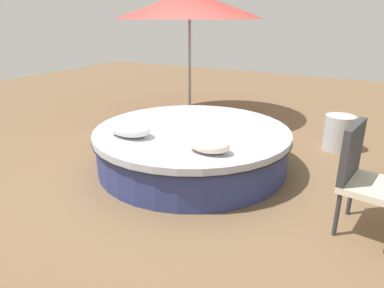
# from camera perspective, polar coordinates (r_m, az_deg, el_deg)

# --- Properties ---
(ground_plane) EXTENTS (16.00, 16.00, 0.00)m
(ground_plane) POSITION_cam_1_polar(r_m,az_deg,el_deg) (4.56, 0.00, -3.59)
(ground_plane) COLOR brown
(round_bed) EXTENTS (2.45, 2.45, 0.51)m
(round_bed) POSITION_cam_1_polar(r_m,az_deg,el_deg) (4.46, 0.00, -0.52)
(round_bed) COLOR navy
(round_bed) RESTS_ON ground_plane
(throw_pillow_0) EXTENTS (0.55, 0.33, 0.19)m
(throw_pillow_0) POSITION_cam_1_polar(r_m,az_deg,el_deg) (4.14, -10.17, 2.50)
(throw_pillow_0) COLOR white
(throw_pillow_0) RESTS_ON round_bed
(throw_pillow_1) EXTENTS (0.47, 0.30, 0.17)m
(throw_pillow_1) POSITION_cam_1_polar(r_m,az_deg,el_deg) (3.61, 2.68, -0.06)
(throw_pillow_1) COLOR silver
(throw_pillow_1) RESTS_ON round_bed
(patio_chair) EXTENTS (0.57, 0.59, 0.98)m
(patio_chair) POSITION_cam_1_polar(r_m,az_deg,el_deg) (3.39, 26.08, -4.19)
(patio_chair) COLOR #333338
(patio_chair) RESTS_ON ground_plane
(patio_umbrella) EXTENTS (2.55, 2.55, 2.23)m
(patio_umbrella) POSITION_cam_1_polar(r_m,az_deg,el_deg) (6.43, -0.41, 21.62)
(patio_umbrella) COLOR #262628
(patio_umbrella) RESTS_ON ground_plane
(side_table) EXTENTS (0.41, 0.41, 0.51)m
(side_table) POSITION_cam_1_polar(r_m,az_deg,el_deg) (5.45, 22.72, 1.70)
(side_table) COLOR #B7B7BC
(side_table) RESTS_ON ground_plane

